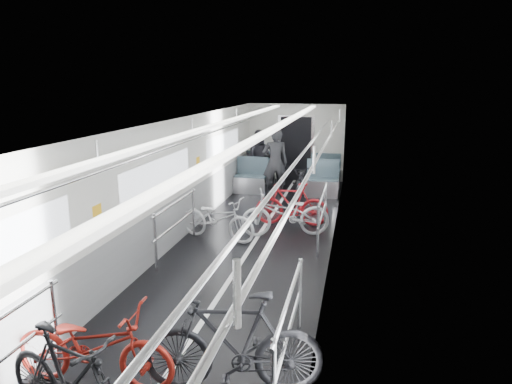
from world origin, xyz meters
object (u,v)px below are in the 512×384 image
bike_aisle (301,182)px  person_seated (258,157)px  bike_left_mid (71,381)px  bike_right_mid (286,214)px  bike_right_near (233,343)px  bike_right_far (292,204)px  bike_left_near (94,346)px  person_standing (275,163)px  bike_left_far (217,218)px

bike_aisle → person_seated: size_ratio=1.09×
bike_left_mid → bike_right_mid: bearing=5.7°
bike_right_near → bike_right_far: (-0.21, 5.61, -0.07)m
bike_right_far → person_seated: size_ratio=0.96×
bike_left_near → bike_right_far: 5.95m
bike_right_far → person_standing: size_ratio=0.85×
bike_left_near → bike_right_near: size_ratio=0.95×
bike_left_near → person_standing: 8.28m
bike_left_near → person_seated: (-0.36, 9.64, 0.38)m
bike_left_near → bike_left_mid: size_ratio=1.06×
bike_left_mid → bike_aisle: bike_left_mid is taller
bike_right_near → person_standing: person_standing is taller
bike_aisle → bike_right_near: bearing=-90.6°
bike_right_mid → person_standing: bearing=177.0°
bike_left_mid → person_standing: person_standing is taller
bike_left_mid → bike_right_far: (1.06, 6.43, -0.02)m
bike_left_near → bike_aisle: (1.14, 8.15, 0.02)m
person_standing → person_seated: 1.59m
bike_left_mid → person_seated: size_ratio=0.99×
bike_left_mid → bike_right_near: 1.51m
bike_right_mid → bike_right_far: size_ratio=1.13×
bike_left_near → bike_left_mid: 0.62m
bike_right_mid → bike_right_near: bearing=-14.3°
bike_left_mid → person_seated: (-0.51, 10.24, 0.34)m
bike_aisle → person_seated: 2.14m
person_standing → person_seated: size_ratio=1.13×
bike_left_near → person_seated: size_ratio=1.05×
person_seated → bike_right_far: bearing=116.8°
bike_right_mid → bike_left_mid: bearing=-27.4°
bike_left_near → person_standing: (0.40, 8.25, 0.48)m
bike_left_mid → bike_right_near: bike_right_near is taller
bike_left_mid → bike_right_mid: 5.78m
bike_right_near → bike_left_mid: bearing=-68.1°
bike_left_mid → person_standing: 8.87m
bike_left_far → person_standing: bearing=5.9°
bike_right_mid → bike_right_far: (0.02, 0.74, 0.00)m
bike_left_mid → bike_right_mid: size_ratio=0.91×
bike_right_mid → bike_aisle: (-0.06, 3.07, 0.00)m
bike_left_mid → bike_aisle: size_ratio=0.90×
bike_left_far → person_seated: person_seated is taller
bike_left_far → bike_right_mid: size_ratio=0.92×
bike_right_near → bike_right_far: 5.61m
bike_left_mid → bike_right_far: bearing=6.7°
bike_right_far → bike_right_mid: bearing=-4.7°
bike_right_mid → bike_aisle: bike_aisle is taller
bike_left_mid → bike_left_far: (-0.25, 5.20, -0.06)m
bike_left_mid → bike_right_mid: bike_left_mid is taller
bike_right_near → bike_aisle: size_ratio=1.01×
bike_right_far → person_standing: person_standing is taller
bike_left_mid → person_seated: bearing=18.9°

